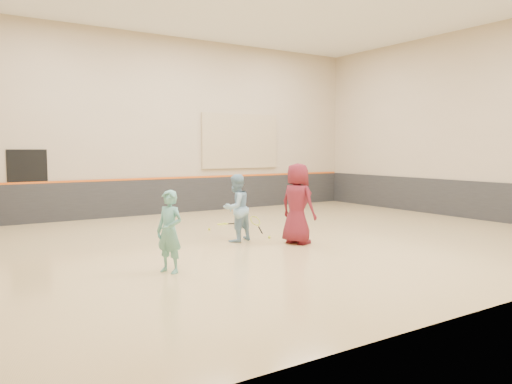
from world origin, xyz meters
TOP-DOWN VIEW (x-y plane):
  - room at (0.00, 0.00)m, footprint 15.04×12.04m
  - wainscot_back at (0.00, 5.97)m, footprint 14.90×0.04m
  - wainscot_right at (7.47, 0.00)m, footprint 0.04×11.90m
  - accent_stripe at (0.00, 5.96)m, footprint 14.90×0.03m
  - acoustic_panel at (2.80, 5.95)m, footprint 3.20×0.08m
  - doorway at (-4.50, 5.98)m, footprint 1.10×0.05m
  - girl at (-3.32, -1.69)m, footprint 0.56×0.64m
  - instructor at (-0.78, 0.26)m, footprint 0.93×0.81m
  - young_man at (0.28, -0.76)m, footprint 0.81×1.04m
  - held_racket at (-0.47, -0.11)m, footprint 0.44×0.44m
  - spare_racket at (0.25, 2.78)m, footprint 0.71×0.71m
  - ball_under_racket at (0.10, 0.13)m, footprint 0.07×0.07m
  - ball_in_hand at (0.35, -0.81)m, footprint 0.07×0.07m
  - ball_beside_spare at (-0.57, 2.04)m, footprint 0.07×0.07m

SIDE VIEW (x-z plane):
  - ball_under_racket at x=0.10m, z-range 0.00..0.07m
  - ball_beside_spare at x=-0.57m, z-range 0.00..0.07m
  - spare_racket at x=0.25m, z-range 0.00..0.09m
  - held_racket at x=-0.47m, z-range 0.28..0.76m
  - wainscot_back at x=0.00m, z-range 0.00..1.20m
  - wainscot_right at x=7.47m, z-range 0.00..1.20m
  - girl at x=-3.32m, z-range 0.00..1.49m
  - instructor at x=-0.78m, z-range 0.00..1.62m
  - room at x=0.00m, z-range -2.30..3.92m
  - young_man at x=0.28m, z-range 0.00..1.89m
  - doorway at x=-4.50m, z-range 0.00..2.20m
  - accent_stripe at x=0.00m, z-range 1.19..1.25m
  - ball_in_hand at x=0.35m, z-range 1.24..1.31m
  - acoustic_panel at x=2.80m, z-range 1.50..3.50m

